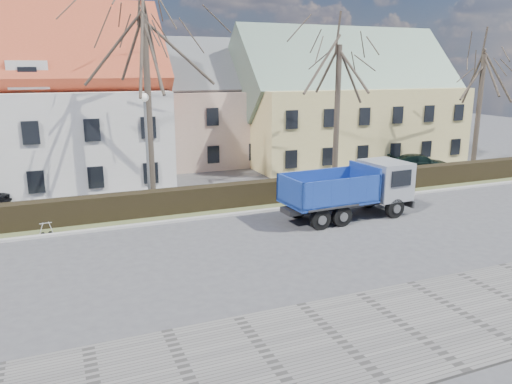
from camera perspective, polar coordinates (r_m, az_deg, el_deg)
name	(u,v)px	position (r m, az deg, el deg)	size (l,w,h in m)	color
ground	(237,247)	(21.93, -2.15, -6.28)	(120.00, 120.00, 0.00)	#49484B
sidewalk_near	(341,342)	(14.97, 9.69, -16.55)	(80.00, 5.00, 0.08)	slate
curb_far	(207,217)	(26.05, -5.67, -2.88)	(80.00, 0.30, 0.12)	#AFACA8
grass_strip	(198,209)	(27.53, -6.63, -2.00)	(80.00, 3.00, 0.10)	#545E35
hedge	(199,200)	(27.19, -6.55, -0.89)	(60.00, 0.90, 1.30)	black
building_pink	(197,114)	(41.00, -6.71, 8.89)	(10.80, 8.80, 8.00)	#CCA590
building_yellow	(345,109)	(43.15, 10.16, 9.35)	(18.80, 10.80, 8.50)	#DAC677
tree_1	(148,92)	(28.30, -12.27, 11.12)	(9.20, 9.20, 12.65)	#3D342A
tree_2	(337,102)	(32.70, 9.29, 10.16)	(8.00, 8.00, 11.00)	#3D342A
tree_3	(480,101)	(40.30, 24.19, 9.43)	(7.60, 7.60, 10.45)	#3D342A
dump_truck	(343,191)	(25.96, 9.97, 0.10)	(7.25, 2.69, 2.90)	navy
streetlight	(147,153)	(27.07, -12.32, 4.36)	(0.50, 0.50, 6.41)	gray
cart_frame	(41,229)	(25.22, -23.35, -3.89)	(0.76, 0.43, 0.69)	silver
parked_car_b	(419,163)	(39.39, 18.18, 3.17)	(1.85, 4.56, 1.32)	black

